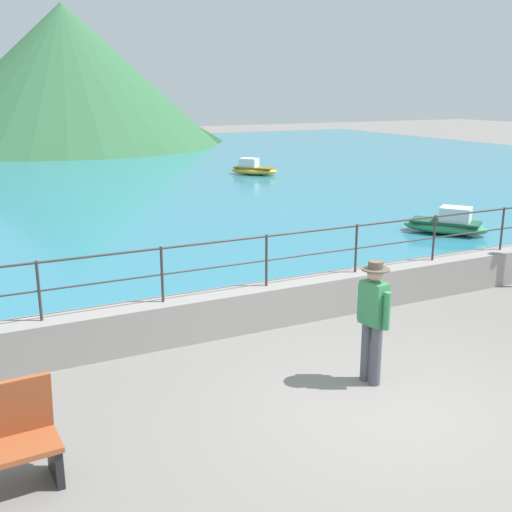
# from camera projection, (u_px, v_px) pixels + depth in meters

# --- Properties ---
(ground_plane) EXTENTS (120.00, 120.00, 0.00)m
(ground_plane) POSITION_uv_depth(u_px,v_px,m) (380.00, 405.00, 7.97)
(ground_plane) COLOR slate
(promenade_wall) EXTENTS (20.00, 0.56, 0.70)m
(promenade_wall) POSITION_uv_depth(u_px,v_px,m) (266.00, 305.00, 10.64)
(promenade_wall) COLOR gray
(promenade_wall) RESTS_ON ground
(railing) EXTENTS (18.44, 0.04, 0.90)m
(railing) POSITION_uv_depth(u_px,v_px,m) (266.00, 250.00, 10.39)
(railing) COLOR #383330
(railing) RESTS_ON promenade_wall
(lake_water) EXTENTS (64.00, 44.32, 0.06)m
(lake_water) POSITION_uv_depth(u_px,v_px,m) (54.00, 172.00, 30.29)
(lake_water) COLOR teal
(lake_water) RESTS_ON ground
(hill_main) EXTENTS (21.40, 21.40, 9.75)m
(hill_main) POSITION_uv_depth(u_px,v_px,m) (66.00, 76.00, 43.39)
(hill_main) COLOR #33663D
(hill_main) RESTS_ON ground
(hill_secondary) EXTENTS (21.07, 21.07, 6.28)m
(hill_secondary) POSITION_uv_depth(u_px,v_px,m) (85.00, 101.00, 46.97)
(hill_secondary) COLOR #1E4C2D
(hill_secondary) RESTS_ON ground
(person_walking) EXTENTS (0.38, 0.56, 1.75)m
(person_walking) POSITION_uv_depth(u_px,v_px,m) (373.00, 316.00, 8.36)
(person_walking) COLOR #4C4C56
(person_walking) RESTS_ON ground
(boat_0) EXTENTS (2.20, 2.32, 0.76)m
(boat_0) POSITION_uv_depth(u_px,v_px,m) (253.00, 169.00, 29.10)
(boat_0) COLOR gold
(boat_0) RESTS_ON lake_water
(boat_4) EXTENTS (2.10, 2.38, 0.76)m
(boat_4) POSITION_uv_depth(u_px,v_px,m) (447.00, 224.00, 17.15)
(boat_4) COLOR #338C59
(boat_4) RESTS_ON lake_water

